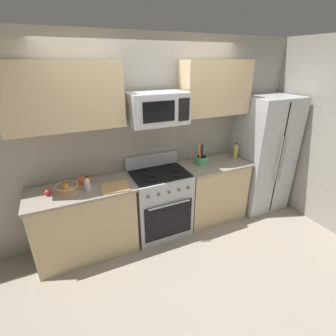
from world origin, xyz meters
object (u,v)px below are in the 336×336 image
at_px(bottle_vinegar, 87,184).
at_px(prep_bowl, 85,180).
at_px(microwave, 157,108).
at_px(bottle_oil, 236,151).
at_px(utensil_crock, 202,160).
at_px(fruit_basket, 67,188).
at_px(cutting_board, 115,187).
at_px(apple_loose, 48,193).
at_px(refrigerator, 263,155).
at_px(range_oven, 160,202).

bearing_deg(bottle_vinegar, prep_bowl, 92.32).
relative_size(microwave, prep_bowl, 4.40).
xyz_separation_m(microwave, bottle_oil, (1.28, 0.01, -0.74)).
xyz_separation_m(bottle_vinegar, prep_bowl, (-0.01, 0.21, -0.05)).
bearing_deg(utensil_crock, prep_bowl, 176.48).
xyz_separation_m(fruit_basket, prep_bowl, (0.21, 0.16, -0.02)).
bearing_deg(fruit_basket, cutting_board, -14.28).
xyz_separation_m(microwave, apple_loose, (-1.34, -0.02, -0.81)).
bearing_deg(bottle_vinegar, fruit_basket, 166.33).
distance_m(refrigerator, utensil_crock, 1.11).
bearing_deg(microwave, bottle_oil, 0.66).
xyz_separation_m(range_oven, bottle_vinegar, (-0.92, -0.06, 0.52)).
bearing_deg(utensil_crock, bottle_vinegar, -176.05).
relative_size(utensil_crock, apple_loose, 4.28).
distance_m(refrigerator, microwave, 1.98).
bearing_deg(bottle_oil, microwave, -179.34).
bearing_deg(refrigerator, fruit_basket, 179.70).
bearing_deg(range_oven, fruit_basket, -179.90).
bearing_deg(cutting_board, utensil_crock, 8.27).
height_order(refrigerator, apple_loose, refrigerator).
height_order(range_oven, apple_loose, range_oven).
bearing_deg(utensil_crock, range_oven, -175.37).
height_order(refrigerator, cutting_board, refrigerator).
relative_size(range_oven, bottle_oil, 4.49).
distance_m(microwave, cutting_board, 1.06).
bearing_deg(fruit_basket, utensil_crock, 1.81).
height_order(microwave, bottle_oil, microwave).
height_order(fruit_basket, bottle_oil, bottle_oil).
distance_m(microwave, bottle_oil, 1.48).
distance_m(fruit_basket, prep_bowl, 0.26).
relative_size(refrigerator, prep_bowl, 11.43).
height_order(bottle_oil, prep_bowl, bottle_oil).
bearing_deg(utensil_crock, cutting_board, -171.73).
xyz_separation_m(apple_loose, cutting_board, (0.72, -0.14, -0.03)).
height_order(cutting_board, bottle_oil, bottle_oil).
distance_m(cutting_board, prep_bowl, 0.42).
bearing_deg(refrigerator, utensil_crock, 176.23).
distance_m(fruit_basket, cutting_board, 0.54).
relative_size(microwave, cutting_board, 2.20).
height_order(fruit_basket, apple_loose, fruit_basket).
height_order(refrigerator, utensil_crock, refrigerator).
xyz_separation_m(range_oven, prep_bowl, (-0.92, 0.15, 0.47)).
height_order(cutting_board, bottle_vinegar, bottle_vinegar).
height_order(microwave, prep_bowl, microwave).
bearing_deg(cutting_board, microwave, 14.45).
bearing_deg(refrigerator, bottle_vinegar, -179.19).
bearing_deg(cutting_board, apple_loose, 168.91).
height_order(microwave, utensil_crock, microwave).
xyz_separation_m(fruit_basket, bottle_vinegar, (0.22, -0.05, 0.03)).
bearing_deg(bottle_oil, prep_bowl, 177.02).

